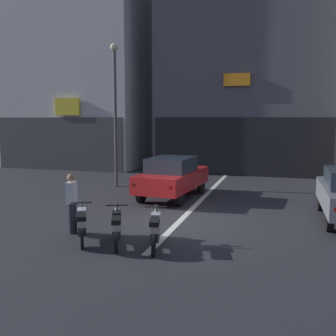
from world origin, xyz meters
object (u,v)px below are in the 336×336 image
motorcycle_white_row_leftmost (82,224)px  motorcycle_black_row_left_mid (117,228)px  car_red_crossing_near (172,176)px  motorcycle_silver_row_centre (155,230)px  street_lamp (115,100)px  person_by_motorcycles (72,203)px

motorcycle_white_row_leftmost → motorcycle_black_row_left_mid: 0.98m
car_red_crossing_near → motorcycle_silver_row_centre: 6.02m
car_red_crossing_near → motorcycle_black_row_left_mid: 5.99m
street_lamp → motorcycle_silver_row_centre: size_ratio=3.97×
street_lamp → motorcycle_white_row_leftmost: street_lamp is taller
motorcycle_silver_row_centre → street_lamp: bearing=120.1°
person_by_motorcycles → car_red_crossing_near: bearing=75.8°
street_lamp → motorcycle_white_row_leftmost: bearing=-72.2°
person_by_motorcycles → motorcycle_silver_row_centre: bearing=-11.0°
street_lamp → motorcycle_white_row_leftmost: 8.85m
street_lamp → motorcycle_silver_row_centre: bearing=-59.9°
car_red_crossing_near → motorcycle_black_row_left_mid: car_red_crossing_near is taller
street_lamp → motorcycle_black_row_left_mid: size_ratio=4.13×
person_by_motorcycles → street_lamp: bearing=104.6°
motorcycle_silver_row_centre → person_by_motorcycles: person_by_motorcycles is taller
motorcycle_silver_row_centre → person_by_motorcycles: size_ratio=0.98×
person_by_motorcycles → motorcycle_white_row_leftmost: bearing=-43.1°
motorcycle_black_row_left_mid → street_lamp: bearing=114.0°
street_lamp → car_red_crossing_near: bearing=-29.1°
motorcycle_white_row_leftmost → person_by_motorcycles: person_by_motorcycles is taller
street_lamp → motorcycle_white_row_leftmost: size_ratio=4.32×
street_lamp → motorcycle_black_row_left_mid: (3.46, -7.76, -3.51)m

